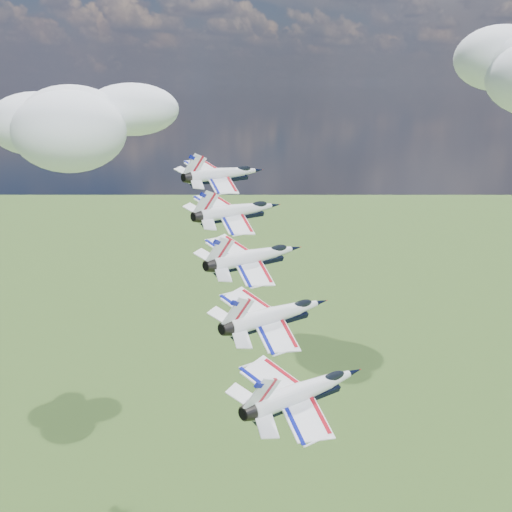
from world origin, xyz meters
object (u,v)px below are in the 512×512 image
Objects in this scene: jet_1 at (239,210)px; jet_4 at (306,390)px; jet_2 at (256,256)px; jet_0 at (225,174)px; jet_3 at (278,314)px.

jet_1 reaches higher than jet_4.
jet_2 is 1.00× the size of jet_4.
jet_3 is (22.88, -20.92, -10.26)m from jet_0.
jet_3 is 10.89m from jet_4.
jet_1 is 1.00× the size of jet_3.
jet_4 is (7.63, -6.97, -3.42)m from jet_3.
jet_2 is at bearing 154.73° from jet_4.
jet_0 reaches higher than jet_1.
jet_0 reaches higher than jet_2.
jet_4 is (22.88, -20.92, -10.26)m from jet_1.
jet_1 is 1.00× the size of jet_2.
jet_3 is at bearing -25.27° from jet_0.
jet_4 is at bearing -25.27° from jet_2.
jet_2 is at bearing -25.27° from jet_1.
jet_1 is at bearing 154.73° from jet_2.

